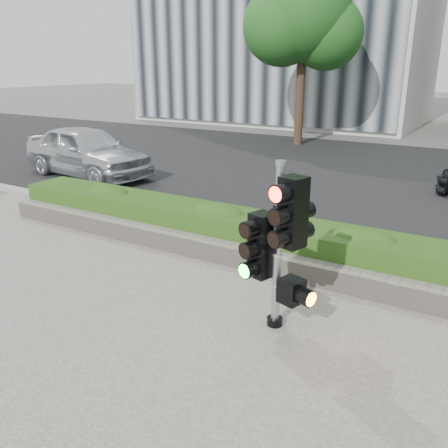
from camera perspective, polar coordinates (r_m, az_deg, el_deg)
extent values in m
plane|color=#51514C|center=(6.59, -3.28, -11.60)|extent=(120.00, 120.00, 0.00)
cube|color=#9E9389|center=(5.11, -20.49, -23.05)|extent=(16.00, 11.00, 0.03)
cube|color=black|center=(15.40, 18.01, 5.40)|extent=(60.00, 13.00, 0.02)
cube|color=gray|center=(9.08, 7.86, -2.51)|extent=(60.00, 0.25, 0.12)
cube|color=gray|center=(7.97, 4.34, -4.39)|extent=(12.00, 0.32, 0.34)
cube|color=#437624|center=(8.46, 6.34, -1.83)|extent=(12.00, 1.00, 0.68)
cylinder|color=black|center=(20.73, 9.11, 14.91)|extent=(0.36, 0.36, 4.03)
sphere|color=#154B1A|center=(20.77, 9.60, 23.65)|extent=(3.74, 3.74, 3.74)
sphere|color=#154B1A|center=(20.75, 12.26, 21.51)|extent=(2.88, 2.88, 2.88)
sphere|color=#154B1A|center=(20.62, 7.04, 22.59)|extent=(3.17, 3.17, 3.17)
cylinder|color=black|center=(6.45, 6.12, -11.54)|extent=(0.21, 0.21, 0.11)
cylinder|color=gray|center=(6.01, 6.45, -3.05)|extent=(0.11, 0.11, 2.16)
cylinder|color=gray|center=(5.69, 6.86, 7.34)|extent=(0.14, 0.14, 0.05)
cube|color=#FF1107|center=(5.65, 8.25, 1.41)|extent=(0.34, 0.34, 0.86)
cube|color=#14E51E|center=(6.14, 4.58, -2.55)|extent=(0.34, 0.34, 0.86)
cube|color=black|center=(6.06, 8.31, -0.01)|extent=(0.34, 0.34, 0.59)
cube|color=orange|center=(6.09, 8.11, -7.94)|extent=(0.34, 0.34, 0.32)
imported|color=silver|center=(15.17, -16.18, 8.40)|extent=(4.72, 2.40, 1.54)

